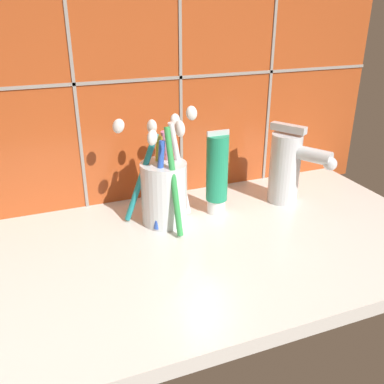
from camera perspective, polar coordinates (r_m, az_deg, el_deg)
sink_counter at (r=62.93cm, az=3.12°, el=-7.43°), size 68.43×38.59×2.00cm
tile_wall_backsplash at (r=71.94cm, az=-3.20°, el=20.62°), size 78.43×1.72×59.06cm
toothbrush_cup at (r=65.49cm, az=-3.76°, el=0.52°), size 12.64×10.86×17.99cm
toothpaste_tube at (r=68.06cm, az=3.36°, el=2.51°), size 3.65×3.48×13.88cm
sink_faucet at (r=73.69cm, az=12.71°, el=3.45°), size 7.44×10.69×13.58cm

